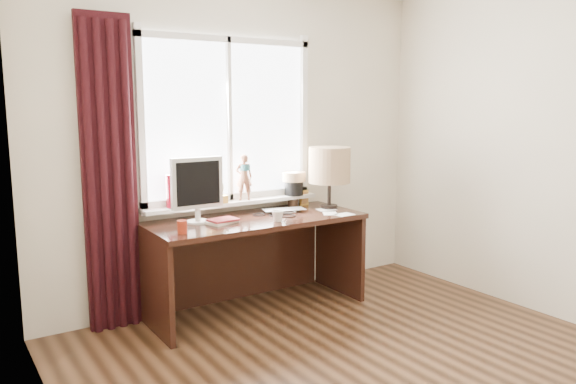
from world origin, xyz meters
TOP-DOWN VIEW (x-y plane):
  - wall_back at (0.00, 2.00)m, footprint 3.50×0.00m
  - wall_left at (-1.75, 0.00)m, footprint 0.00×4.00m
  - laptop at (0.21, 1.70)m, footprint 0.39×0.31m
  - mug at (-0.03, 1.42)m, footprint 0.12×0.12m
  - red_cup at (-0.78, 1.45)m, footprint 0.07×0.07m
  - window at (-0.14, 1.95)m, footprint 1.52×0.23m
  - curtain at (-1.13, 1.91)m, footprint 0.38×0.09m
  - desk at (-0.10, 1.73)m, footprint 1.70×0.70m
  - monitor at (-0.55, 1.71)m, footprint 0.40×0.18m
  - notebook_stack at (-0.41, 1.60)m, footprint 0.26×0.22m
  - brush_holder at (0.41, 1.87)m, footprint 0.09×0.09m
  - icon_frame at (0.52, 1.87)m, footprint 0.10×0.04m
  - table_lamp at (0.62, 1.63)m, footprint 0.35×0.35m
  - loose_papers at (0.53, 1.47)m, footprint 0.25×0.37m
  - desk_cables at (0.08, 1.61)m, footprint 0.33×0.32m

SIDE VIEW (x-z plane):
  - desk at x=-0.10m, z-range 0.13..0.88m
  - loose_papers at x=0.53m, z-range 0.75..0.75m
  - desk_cables at x=0.08m, z-range 0.75..0.76m
  - laptop at x=0.21m, z-range 0.75..0.78m
  - notebook_stack at x=-0.41m, z-range 0.75..0.78m
  - red_cup at x=-0.78m, z-range 0.75..0.84m
  - mug at x=-0.03m, z-range 0.75..0.84m
  - brush_holder at x=0.41m, z-range 0.69..0.94m
  - icon_frame at x=0.52m, z-range 0.75..0.88m
  - monitor at x=-0.55m, z-range 0.78..1.27m
  - table_lamp at x=0.62m, z-range 0.85..1.37m
  - curtain at x=-1.13m, z-range -0.01..2.24m
  - wall_back at x=0.00m, z-range 0.00..2.60m
  - wall_left at x=-1.75m, z-range 0.00..2.60m
  - window at x=-0.14m, z-range 0.61..2.01m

